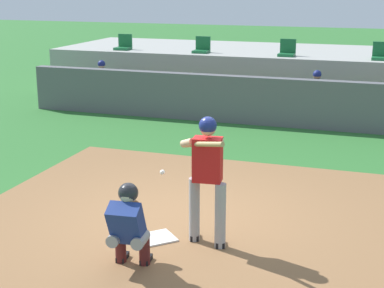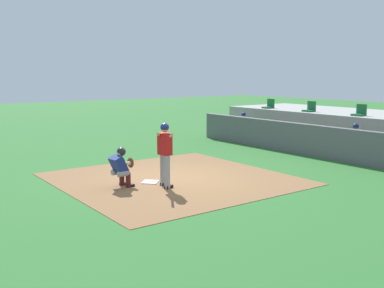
{
  "view_description": "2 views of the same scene",
  "coord_description": "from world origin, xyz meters",
  "px_view_note": "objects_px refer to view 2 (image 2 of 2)",
  "views": [
    {
      "loc": [
        2.91,
        -7.96,
        3.51
      ],
      "look_at": [
        0.0,
        0.7,
        1.0
      ],
      "focal_mm": 55.7,
      "sensor_mm": 36.0,
      "label": 1
    },
    {
      "loc": [
        10.9,
        -7.27,
        3.1
      ],
      "look_at": [
        0.0,
        0.7,
        1.0
      ],
      "focal_mm": 41.86,
      "sensor_mm": 36.0,
      "label": 2
    }
  ],
  "objects_px": {
    "home_plate": "(150,182)",
    "stadium_seat_0": "(269,106)",
    "stadium_seat_2": "(360,113)",
    "dugout_player_1": "(353,140)",
    "dugout_player_0": "(241,125)",
    "stadium_seat_1": "(310,109)",
    "batter_at_plate": "(165,151)",
    "catcher_crouched": "(122,166)"
  },
  "relations": [
    {
      "from": "dugout_player_1",
      "to": "stadium_seat_2",
      "type": "bearing_deg",
      "value": 118.82
    },
    {
      "from": "dugout_player_1",
      "to": "stadium_seat_1",
      "type": "bearing_deg",
      "value": 151.32
    },
    {
      "from": "dugout_player_0",
      "to": "stadium_seat_2",
      "type": "bearing_deg",
      "value": 22.02
    },
    {
      "from": "catcher_crouched",
      "to": "stadium_seat_1",
      "type": "bearing_deg",
      "value": 103.08
    },
    {
      "from": "stadium_seat_0",
      "to": "dugout_player_0",
      "type": "bearing_deg",
      "value": -85.25
    },
    {
      "from": "stadium_seat_1",
      "to": "batter_at_plate",
      "type": "bearing_deg",
      "value": -71.98
    },
    {
      "from": "home_plate",
      "to": "dugout_player_0",
      "type": "bearing_deg",
      "value": 121.7
    },
    {
      "from": "home_plate",
      "to": "batter_at_plate",
      "type": "height_order",
      "value": "batter_at_plate"
    },
    {
      "from": "home_plate",
      "to": "stadium_seat_0",
      "type": "distance_m",
      "value": 11.53
    },
    {
      "from": "home_plate",
      "to": "dugout_player_0",
      "type": "height_order",
      "value": "dugout_player_0"
    },
    {
      "from": "batter_at_plate",
      "to": "dugout_player_0",
      "type": "bearing_deg",
      "value": 125.3
    },
    {
      "from": "home_plate",
      "to": "dugout_player_1",
      "type": "xyz_separation_m",
      "value": [
        1.12,
        8.14,
        0.65
      ]
    },
    {
      "from": "dugout_player_0",
      "to": "dugout_player_1",
      "type": "xyz_separation_m",
      "value": [
        6.15,
        0.0,
        0.0
      ]
    },
    {
      "from": "batter_at_plate",
      "to": "catcher_crouched",
      "type": "xyz_separation_m",
      "value": [
        -0.72,
        -0.95,
        -0.43
      ]
    },
    {
      "from": "home_plate",
      "to": "stadium_seat_0",
      "type": "xyz_separation_m",
      "value": [
        -5.2,
        10.18,
        1.51
      ]
    },
    {
      "from": "dugout_player_1",
      "to": "stadium_seat_2",
      "type": "xyz_separation_m",
      "value": [
        -1.12,
        2.03,
        0.86
      ]
    },
    {
      "from": "stadium_seat_2",
      "to": "batter_at_plate",
      "type": "bearing_deg",
      "value": -86.1
    },
    {
      "from": "home_plate",
      "to": "stadium_seat_1",
      "type": "xyz_separation_m",
      "value": [
        -2.6,
        10.18,
        1.51
      ]
    },
    {
      "from": "batter_at_plate",
      "to": "stadium_seat_2",
      "type": "bearing_deg",
      "value": 93.9
    },
    {
      "from": "dugout_player_1",
      "to": "stadium_seat_0",
      "type": "relative_size",
      "value": 2.71
    },
    {
      "from": "batter_at_plate",
      "to": "stadium_seat_1",
      "type": "height_order",
      "value": "stadium_seat_1"
    },
    {
      "from": "batter_at_plate",
      "to": "stadium_seat_0",
      "type": "relative_size",
      "value": 3.76
    },
    {
      "from": "stadium_seat_1",
      "to": "stadium_seat_0",
      "type": "bearing_deg",
      "value": 180.0
    },
    {
      "from": "stadium_seat_1",
      "to": "home_plate",
      "type": "bearing_deg",
      "value": -75.67
    },
    {
      "from": "stadium_seat_2",
      "to": "home_plate",
      "type": "bearing_deg",
      "value": -90.0
    },
    {
      "from": "stadium_seat_0",
      "to": "batter_at_plate",
      "type": "bearing_deg",
      "value": -59.79
    },
    {
      "from": "stadium_seat_2",
      "to": "stadium_seat_0",
      "type": "bearing_deg",
      "value": 180.0
    },
    {
      "from": "home_plate",
      "to": "dugout_player_1",
      "type": "height_order",
      "value": "dugout_player_1"
    },
    {
      "from": "catcher_crouched",
      "to": "stadium_seat_2",
      "type": "xyz_separation_m",
      "value": [
        0.03,
        11.07,
        0.93
      ]
    },
    {
      "from": "catcher_crouched",
      "to": "dugout_player_1",
      "type": "height_order",
      "value": "dugout_player_1"
    },
    {
      "from": "dugout_player_0",
      "to": "home_plate",
      "type": "bearing_deg",
      "value": -58.3
    },
    {
      "from": "catcher_crouched",
      "to": "stadium_seat_1",
      "type": "relative_size",
      "value": 3.34
    },
    {
      "from": "stadium_seat_0",
      "to": "home_plate",
      "type": "bearing_deg",
      "value": -62.94
    },
    {
      "from": "stadium_seat_2",
      "to": "catcher_crouched",
      "type": "bearing_deg",
      "value": -90.14
    },
    {
      "from": "batter_at_plate",
      "to": "stadium_seat_0",
      "type": "bearing_deg",
      "value": 120.21
    },
    {
      "from": "dugout_player_1",
      "to": "stadium_seat_0",
      "type": "distance_m",
      "value": 6.69
    },
    {
      "from": "dugout_player_1",
      "to": "stadium_seat_1",
      "type": "distance_m",
      "value": 4.33
    },
    {
      "from": "dugout_player_1",
      "to": "stadium_seat_2",
      "type": "height_order",
      "value": "stadium_seat_2"
    },
    {
      "from": "home_plate",
      "to": "stadium_seat_2",
      "type": "xyz_separation_m",
      "value": [
        0.0,
        10.18,
        1.51
      ]
    },
    {
      "from": "home_plate",
      "to": "stadium_seat_1",
      "type": "bearing_deg",
      "value": 104.33
    },
    {
      "from": "batter_at_plate",
      "to": "catcher_crouched",
      "type": "distance_m",
      "value": 1.27
    },
    {
      "from": "dugout_player_0",
      "to": "stadium_seat_2",
      "type": "height_order",
      "value": "stadium_seat_2"
    }
  ]
}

